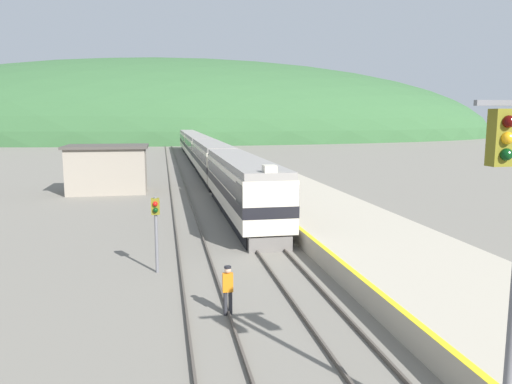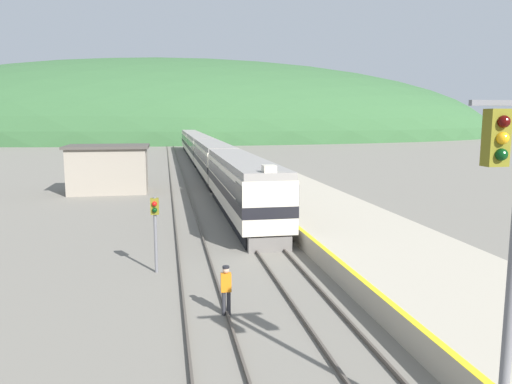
{
  "view_description": "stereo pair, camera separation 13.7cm",
  "coord_description": "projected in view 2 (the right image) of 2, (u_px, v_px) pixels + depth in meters",
  "views": [
    {
      "loc": [
        -5.27,
        -4.6,
        6.8
      ],
      "look_at": [
        0.13,
        24.15,
        2.39
      ],
      "focal_mm": 35.0,
      "sensor_mm": 36.0,
      "label": 1
    },
    {
      "loc": [
        -5.13,
        -4.63,
        6.8
      ],
      "look_at": [
        0.13,
        24.15,
        2.39
      ],
      "focal_mm": 35.0,
      "sensor_mm": 36.0,
      "label": 2
    }
  ],
  "objects": [
    {
      "name": "signal_post_siding",
      "position": [
        155.0,
        218.0,
        21.64
      ],
      "size": [
        0.36,
        0.42,
        3.37
      ],
      "color": "slate",
      "rests_on": "ground"
    },
    {
      "name": "carriage_fourth",
      "position": [
        191.0,
        141.0,
        98.17
      ],
      "size": [
        2.93,
        21.37,
        4.05
      ],
      "color": "black",
      "rests_on": "ground"
    },
    {
      "name": "track_worker",
      "position": [
        226.0,
        287.0,
        17.15
      ],
      "size": [
        0.37,
        0.24,
        1.75
      ],
      "color": "#2D2D33",
      "rests_on": "ground"
    },
    {
      "name": "distant_hills",
      "position": [
        180.0,
        138.0,
        164.93
      ],
      "size": [
        220.59,
        99.27,
        50.38
      ],
      "color": "#335B33",
      "rests_on": "ground"
    },
    {
      "name": "express_train_lead_car",
      "position": [
        242.0,
        185.0,
        34.04
      ],
      "size": [
        2.94,
        19.26,
        4.41
      ],
      "color": "black",
      "rests_on": "ground"
    },
    {
      "name": "track_main",
      "position": [
        200.0,
        162.0,
        74.51
      ],
      "size": [
        1.52,
        180.0,
        0.16
      ],
      "color": "#4C443D",
      "rests_on": "ground"
    },
    {
      "name": "carriage_third",
      "position": [
        199.0,
        147.0,
        76.53
      ],
      "size": [
        2.93,
        21.37,
        4.05
      ],
      "color": "black",
      "rests_on": "ground"
    },
    {
      "name": "platform",
      "position": [
        259.0,
        174.0,
        55.91
      ],
      "size": [
        6.95,
        140.0,
        0.95
      ],
      "color": "#B2A893",
      "rests_on": "ground"
    },
    {
      "name": "carriage_second",
      "position": [
        212.0,
        159.0,
        54.88
      ],
      "size": [
        2.93,
        21.37,
        4.05
      ],
      "color": "black",
      "rests_on": "ground"
    },
    {
      "name": "track_siding",
      "position": [
        174.0,
        163.0,
        73.81
      ],
      "size": [
        1.51,
        180.0,
        0.16
      ],
      "color": "#4C443D",
      "rests_on": "ground"
    },
    {
      "name": "station_shed",
      "position": [
        109.0,
        169.0,
        45.2
      ],
      "size": [
        7.28,
        5.17,
        4.29
      ],
      "color": "gray",
      "rests_on": "ground"
    }
  ]
}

